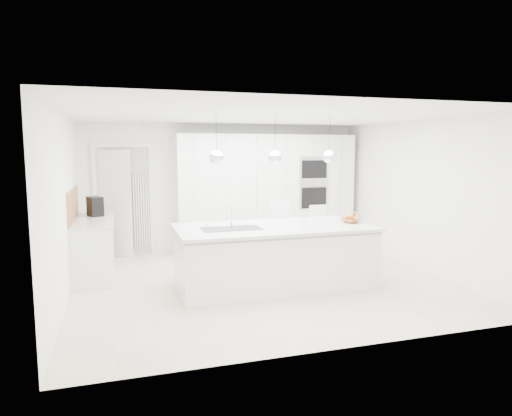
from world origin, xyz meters
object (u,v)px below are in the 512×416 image
object	(u,v)px
espresso_machine	(95,206)
bar_stool_left	(283,236)
island_base	(275,258)
bar_stool_right	(321,236)
fruit_bowl	(350,220)

from	to	relation	value
espresso_machine	bar_stool_left	xyz separation A→B (m)	(3.00, -0.96, -0.49)
island_base	bar_stool_left	bearing A→B (deg)	62.79
island_base	bar_stool_right	xyz separation A→B (m)	(1.20, 0.97, 0.09)
bar_stool_right	bar_stool_left	bearing A→B (deg)	-174.69
fruit_bowl	espresso_machine	size ratio (longest dim) A/B	0.91
espresso_machine	bar_stool_left	size ratio (longest dim) A/B	0.28
espresso_machine	bar_stool_right	size ratio (longest dim) A/B	0.31
espresso_machine	bar_stool_left	world-z (taller)	espresso_machine
fruit_bowl	bar_stool_left	world-z (taller)	bar_stool_left
island_base	bar_stool_left	size ratio (longest dim) A/B	2.45
bar_stool_left	bar_stool_right	size ratio (longest dim) A/B	1.10
island_base	fruit_bowl	world-z (taller)	fruit_bowl
bar_stool_left	bar_stool_right	world-z (taller)	bar_stool_left
island_base	espresso_machine	world-z (taller)	espresso_machine
island_base	espresso_machine	size ratio (longest dim) A/B	8.63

